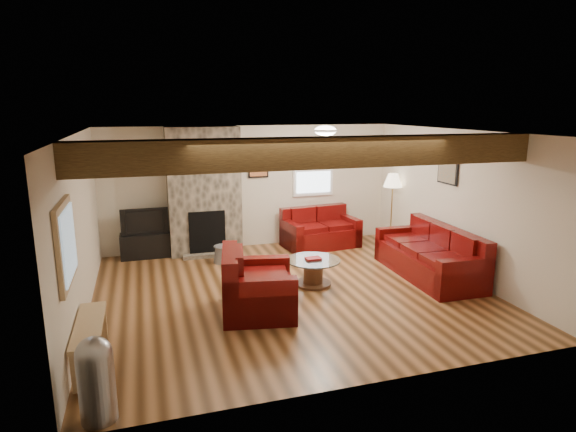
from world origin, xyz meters
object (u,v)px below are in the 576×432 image
object	(u,v)px
television	(145,220)
coffee_table	(313,272)
armchair_red	(258,281)
floor_lamp	(393,184)
loveseat	(321,228)
sofa_three	(428,252)
tv_cabinet	(146,245)

from	to	relation	value
television	coffee_table	bearing A→B (deg)	-42.33
armchair_red	floor_lamp	world-z (taller)	floor_lamp
floor_lamp	armchair_red	bearing A→B (deg)	-144.18
loveseat	coffee_table	distance (m)	2.26
sofa_three	coffee_table	size ratio (longest dim) A/B	2.50
loveseat	tv_cabinet	world-z (taller)	loveseat
coffee_table	loveseat	bearing A→B (deg)	66.13
loveseat	tv_cabinet	distance (m)	3.52
television	floor_lamp	world-z (taller)	floor_lamp
tv_cabinet	television	xyz separation A→B (m)	(0.00, 0.00, 0.49)
coffee_table	tv_cabinet	bearing A→B (deg)	137.67
sofa_three	loveseat	size ratio (longest dim) A/B	1.47
loveseat	television	size ratio (longest dim) A/B	1.71
loveseat	armchair_red	distance (m)	3.49
coffee_table	tv_cabinet	world-z (taller)	tv_cabinet
tv_cabinet	loveseat	bearing A→B (deg)	-4.89
sofa_three	loveseat	xyz separation A→B (m)	(-1.13, 2.24, -0.03)
armchair_red	floor_lamp	distance (m)	4.36
tv_cabinet	floor_lamp	distance (m)	5.11
armchair_red	tv_cabinet	world-z (taller)	armchair_red
tv_cabinet	television	world-z (taller)	television
armchair_red	television	bearing A→B (deg)	35.66
tv_cabinet	floor_lamp	xyz separation A→B (m)	(4.95, -0.64, 1.06)
sofa_three	television	bearing A→B (deg)	-117.35
sofa_three	floor_lamp	bearing A→B (deg)	171.77
armchair_red	coffee_table	bearing A→B (deg)	-44.40
loveseat	armchair_red	world-z (taller)	armchair_red
sofa_three	television	xyz separation A→B (m)	(-4.63, 2.54, 0.31)
tv_cabinet	floor_lamp	bearing A→B (deg)	-7.35
television	floor_lamp	xyz separation A→B (m)	(4.95, -0.64, 0.57)
sofa_three	loveseat	bearing A→B (deg)	-151.89
tv_cabinet	floor_lamp	size ratio (longest dim) A/B	0.63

